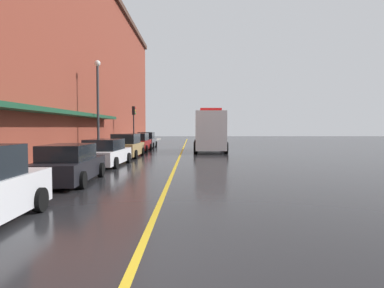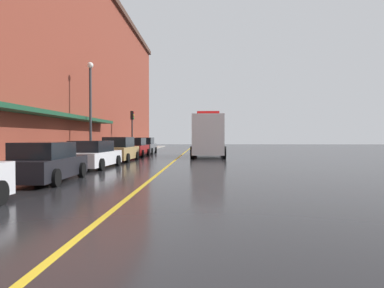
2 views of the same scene
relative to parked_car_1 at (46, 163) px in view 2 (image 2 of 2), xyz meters
name	(u,v)px [view 2 (image 2 of 2)]	position (x,y,z in m)	size (l,w,h in m)	color
ground_plane	(179,157)	(3.95, 16.69, -0.73)	(112.00, 112.00, 0.00)	#232326
sidewalk_left	(107,156)	(-2.25, 16.69, -0.66)	(2.40, 70.00, 0.15)	#9E9B93
lane_center_stripe	(179,157)	(3.95, 16.69, -0.73)	(0.16, 70.00, 0.01)	gold
brick_building_left	(10,59)	(-10.18, 15.69, 7.59)	(14.63, 64.00, 16.63)	brown
parked_car_1	(46,163)	(0.00, 0.00, 0.00)	(2.14, 4.82, 1.54)	black
parked_car_2	(93,155)	(-0.08, 6.00, 0.00)	(2.26, 4.95, 1.54)	silver
parked_car_3	(120,150)	(0.05, 11.69, 0.08)	(2.15, 4.82, 1.74)	#A5844C
parked_car_4	(135,148)	(-0.06, 18.09, 0.06)	(2.01, 4.63, 1.68)	maroon
parked_car_5	(146,146)	(-0.08, 23.67, 0.07)	(1.99, 4.91, 1.70)	#595B60
box_truck	(208,136)	(6.52, 17.62, 1.08)	(3.00, 7.68, 3.81)	silver
parking_meter_0	(108,146)	(-1.40, 13.99, 0.33)	(0.14, 0.18, 1.33)	#4C4C51
street_lamp_left	(90,100)	(-2.00, 11.51, 3.67)	(0.44, 0.44, 6.94)	#33383D
traffic_light_near	(132,123)	(-1.34, 22.93, 2.42)	(0.38, 0.36, 4.30)	#232326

